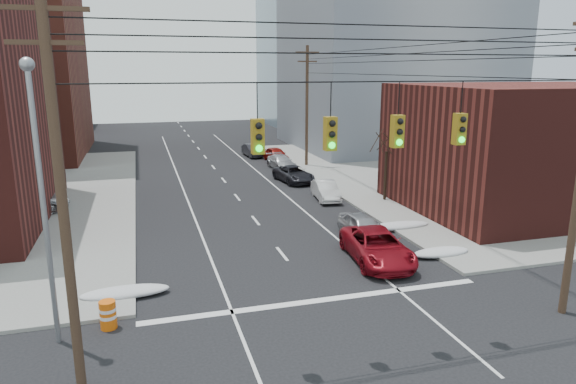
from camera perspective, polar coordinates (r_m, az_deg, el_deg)
sidewalk_ne at (r=51.53m, az=24.62°, el=2.37°), size 40.00×40.00×0.15m
building_office at (r=62.19m, az=11.53°, el=16.55°), size 22.00×20.00×25.00m
building_glass at (r=86.74m, az=4.51°, el=14.86°), size 20.00×18.00×22.00m
building_storefront at (r=36.89m, az=25.57°, el=4.48°), size 16.00×12.00×8.00m
utility_pole_left at (r=14.70m, az=-23.89°, el=-0.17°), size 2.20×0.28×11.00m
utility_pole_far at (r=47.71m, az=2.12°, el=9.71°), size 2.20×0.28×11.00m
traffic_signals at (r=15.70m, az=8.52°, el=6.79°), size 17.00×0.42×2.02m
street_light at (r=17.81m, az=-25.80°, el=1.06°), size 0.44×0.44×9.32m
bare_tree at (r=35.69m, az=10.80°, el=2.57°), size 2.09×2.20×4.93m
snow_nw at (r=22.04m, az=-17.65°, el=-10.56°), size 3.50×1.08×0.42m
snow_ne at (r=26.39m, az=16.63°, el=-6.44°), size 3.00×1.08×0.42m
snow_east_far at (r=30.05m, az=12.03°, el=-3.71°), size 4.00×1.08×0.42m
red_pickup at (r=24.87m, az=9.87°, el=-5.99°), size 3.00×5.56×1.48m
parked_car_a at (r=27.96m, az=8.30°, el=-3.84°), size 1.69×4.05×1.37m
parked_car_b at (r=36.05m, az=4.22°, el=0.18°), size 1.86×4.11×1.31m
parked_car_c at (r=41.60m, az=0.63°, el=2.00°), size 2.75×4.88×1.29m
parked_car_d at (r=47.12m, az=-0.76°, el=3.35°), size 2.16×4.43×1.24m
parked_car_e at (r=50.78m, az=-1.34°, el=4.17°), size 2.03×4.23×1.39m
parked_car_f at (r=53.87m, az=-3.97°, el=4.63°), size 1.66×3.99×1.28m
lot_car_b at (r=36.02m, az=-27.13°, el=-0.99°), size 5.41×3.12×1.42m
construction_barrel at (r=19.67m, az=-19.38°, el=-12.71°), size 0.76×0.76×1.03m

